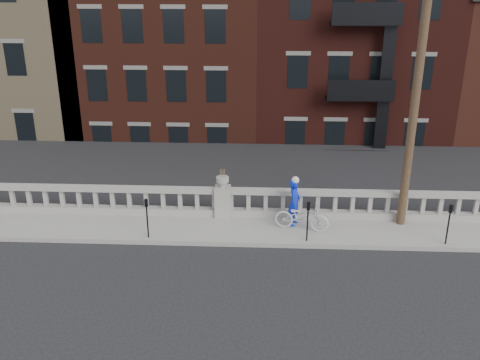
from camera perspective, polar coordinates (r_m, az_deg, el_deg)
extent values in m
plane|color=black|center=(15.78, -2.95, -10.38)|extent=(120.00, 120.00, 0.00)
cube|color=gray|center=(18.36, -2.06, -5.25)|extent=(32.00, 2.20, 0.15)
cube|color=gray|center=(19.12, -1.84, -3.44)|extent=(28.00, 0.34, 0.25)
cube|color=gray|center=(18.79, -1.86, -1.15)|extent=(28.00, 0.34, 0.16)
cube|color=gray|center=(18.95, -1.85, -2.27)|extent=(0.55, 0.55, 1.10)
cylinder|color=gray|center=(18.69, -1.87, -0.44)|extent=(0.24, 0.24, 0.20)
cylinder|color=gray|center=(18.63, -1.88, 0.07)|extent=(0.44, 0.44, 0.18)
cube|color=#605E59|center=(20.70, -1.67, -9.82)|extent=(36.00, 0.50, 5.15)
cube|color=black|center=(41.59, 0.60, 2.41)|extent=(80.00, 44.00, 0.50)
cube|color=#595651|center=(24.79, -5.57, -5.82)|extent=(16.00, 7.00, 4.00)
cube|color=#461D14|center=(34.32, -6.55, 10.70)|extent=(10.00, 14.00, 14.00)
cube|color=#3C1410|center=(34.06, 10.61, 11.68)|extent=(10.00, 14.00, 15.50)
cylinder|color=#422D1E|center=(17.88, 18.44, 10.17)|extent=(0.28, 0.28, 10.00)
cylinder|color=black|center=(17.66, -9.84, -4.44)|extent=(0.05, 0.05, 1.10)
cube|color=black|center=(17.38, -9.98, -2.42)|extent=(0.10, 0.08, 0.26)
cube|color=black|center=(17.32, -10.02, -2.36)|extent=(0.06, 0.01, 0.08)
cylinder|color=black|center=(17.32, 7.20, -4.83)|extent=(0.05, 0.05, 1.10)
cube|color=black|center=(17.03, 7.30, -2.77)|extent=(0.10, 0.08, 0.26)
cube|color=black|center=(16.97, 7.32, -2.71)|extent=(0.06, 0.01, 0.08)
cylinder|color=black|center=(18.23, 21.28, -4.83)|extent=(0.05, 0.05, 1.10)
cube|color=black|center=(17.96, 21.57, -2.88)|extent=(0.10, 0.08, 0.26)
cube|color=black|center=(17.90, 21.63, -2.82)|extent=(0.06, 0.01, 0.08)
imported|color=silver|center=(18.06, 6.60, -3.90)|extent=(1.92, 1.01, 0.96)
imported|color=#0E27D3|center=(18.26, 5.83, -2.38)|extent=(0.55, 0.69, 1.65)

